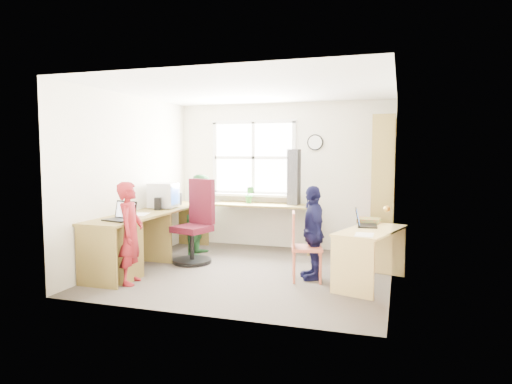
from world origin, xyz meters
TOP-DOWN VIEW (x-y plane):
  - room at (0.01, 0.10)m, footprint 3.64×3.44m
  - l_desk at (-1.31, -0.28)m, footprint 2.38×2.95m
  - right_desk at (1.56, -0.11)m, footprint 0.85×1.27m
  - bookshelf at (1.65, 1.19)m, footprint 0.30×1.02m
  - swivel_chair at (-0.93, 0.30)m, footprint 0.69×0.69m
  - wooden_chair at (0.73, -0.18)m, footprint 0.45×0.45m
  - crt_monitor at (-1.52, 0.43)m, footprint 0.42×0.38m
  - laptop_left at (-1.42, -0.82)m, footprint 0.39×0.35m
  - laptop_right at (1.45, 0.09)m, footprint 0.29×0.34m
  - speaker_a at (-1.49, 0.20)m, footprint 0.12×0.12m
  - speaker_b at (-1.51, 0.86)m, footprint 0.10×0.10m
  - cd_tower at (0.25, 1.45)m, footprint 0.20×0.18m
  - game_box at (1.50, 0.42)m, footprint 0.30×0.30m
  - paper_a at (-1.49, -0.30)m, footprint 0.31×0.38m
  - paper_b at (1.51, -0.51)m, footprint 0.20×0.29m
  - potted_plant at (-0.49, 1.45)m, footprint 0.16×0.14m
  - person_red at (-1.22, -0.94)m, footprint 0.40×0.51m
  - person_green at (-1.05, 0.78)m, footprint 0.52×0.64m
  - person_navy at (0.84, -0.05)m, footprint 0.54×0.75m

SIDE VIEW (x-z plane):
  - l_desk at x=-1.31m, z-range 0.08..0.83m
  - wooden_chair at x=0.73m, z-range 0.04..0.89m
  - right_desk at x=1.56m, z-range 0.15..0.83m
  - swivel_chair at x=-0.93m, z-range -0.08..1.11m
  - person_navy at x=0.84m, z-range 0.00..1.18m
  - person_red at x=-1.22m, z-range 0.00..1.24m
  - person_green at x=-1.05m, z-range 0.00..1.25m
  - paper_b at x=1.51m, z-range 0.67..0.68m
  - game_box at x=1.50m, z-range 0.67..0.73m
  - laptop_right at x=1.45m, z-range 0.61..0.83m
  - paper_a at x=-1.49m, z-range 0.75..0.75m
  - laptop_left at x=-1.42m, z-range 0.69..0.92m
  - speaker_a at x=-1.49m, z-range 0.75..0.93m
  - speaker_b at x=-1.51m, z-range 0.75..0.94m
  - potted_plant at x=-0.49m, z-range 0.75..1.03m
  - crt_monitor at x=-1.52m, z-range 0.75..1.13m
  - bookshelf at x=1.65m, z-range -0.05..2.05m
  - cd_tower at x=0.25m, z-range 0.75..1.64m
  - room at x=0.01m, z-range 0.00..2.44m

